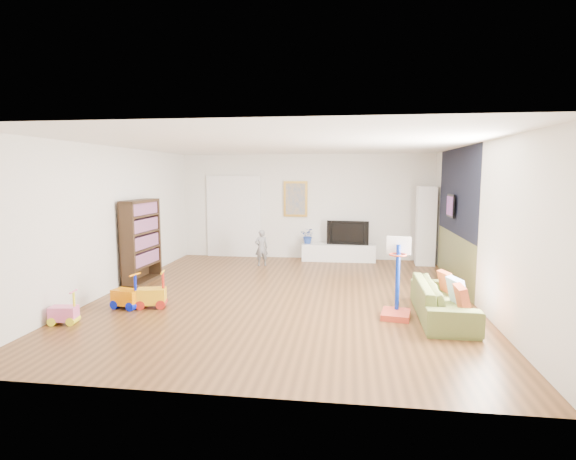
# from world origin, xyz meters

# --- Properties ---
(floor) EXTENTS (6.50, 7.50, 0.00)m
(floor) POSITION_xyz_m (0.00, 0.00, 0.00)
(floor) COLOR brown
(floor) RESTS_ON ground
(ceiling) EXTENTS (6.50, 7.50, 0.00)m
(ceiling) POSITION_xyz_m (0.00, 0.00, 2.70)
(ceiling) COLOR white
(ceiling) RESTS_ON ground
(wall_back) EXTENTS (6.50, 0.00, 2.70)m
(wall_back) POSITION_xyz_m (0.00, 3.75, 1.35)
(wall_back) COLOR silver
(wall_back) RESTS_ON ground
(wall_front) EXTENTS (6.50, 0.00, 2.70)m
(wall_front) POSITION_xyz_m (0.00, -3.75, 1.35)
(wall_front) COLOR silver
(wall_front) RESTS_ON ground
(wall_left) EXTENTS (0.00, 7.50, 2.70)m
(wall_left) POSITION_xyz_m (-3.25, 0.00, 1.35)
(wall_left) COLOR silver
(wall_left) RESTS_ON ground
(wall_right) EXTENTS (0.00, 7.50, 2.70)m
(wall_right) POSITION_xyz_m (3.25, 0.00, 1.35)
(wall_right) COLOR white
(wall_right) RESTS_ON ground
(navy_accent) EXTENTS (0.01, 3.20, 1.70)m
(navy_accent) POSITION_xyz_m (3.23, 1.40, 1.85)
(navy_accent) COLOR black
(navy_accent) RESTS_ON wall_right
(olive_wainscot) EXTENTS (0.01, 3.20, 1.00)m
(olive_wainscot) POSITION_xyz_m (3.23, 1.40, 0.50)
(olive_wainscot) COLOR brown
(olive_wainscot) RESTS_ON wall_right
(doorway) EXTENTS (1.45, 0.06, 2.10)m
(doorway) POSITION_xyz_m (-1.90, 3.71, 1.05)
(doorway) COLOR white
(doorway) RESTS_ON ground
(painting_back) EXTENTS (0.62, 0.06, 0.92)m
(painting_back) POSITION_xyz_m (-0.25, 3.71, 1.55)
(painting_back) COLOR gold
(painting_back) RESTS_ON wall_back
(artwork_right) EXTENTS (0.04, 0.56, 0.46)m
(artwork_right) POSITION_xyz_m (3.17, 1.60, 1.55)
(artwork_right) COLOR #7F3F8C
(artwork_right) RESTS_ON wall_right
(media_console) EXTENTS (1.85, 0.49, 0.43)m
(media_console) POSITION_xyz_m (0.88, 3.46, 0.21)
(media_console) COLOR white
(media_console) RESTS_ON ground
(tall_cabinet) EXTENTS (0.47, 0.47, 1.90)m
(tall_cabinet) POSITION_xyz_m (2.97, 3.24, 0.95)
(tall_cabinet) COLOR white
(tall_cabinet) RESTS_ON ground
(bookshelf) EXTENTS (0.34, 1.16, 1.68)m
(bookshelf) POSITION_xyz_m (-3.02, 0.62, 0.84)
(bookshelf) COLOR #312012
(bookshelf) RESTS_ON ground
(sofa) EXTENTS (0.78, 1.91, 0.55)m
(sofa) POSITION_xyz_m (2.56, -0.95, 0.28)
(sofa) COLOR olive
(sofa) RESTS_ON ground
(basketball_hoop) EXTENTS (0.51, 0.58, 1.24)m
(basketball_hoop) POSITION_xyz_m (1.86, -1.01, 0.62)
(basketball_hoop) COLOR red
(basketball_hoop) RESTS_ON ground
(ride_on_yellow) EXTENTS (0.51, 0.38, 0.60)m
(ride_on_yellow) POSITION_xyz_m (-2.08, -1.03, 0.30)
(ride_on_yellow) COLOR #EDAA13
(ride_on_yellow) RESTS_ON ground
(ride_on_orange) EXTENTS (0.49, 0.37, 0.59)m
(ride_on_orange) POSITION_xyz_m (-2.46, -1.12, 0.29)
(ride_on_orange) COLOR orange
(ride_on_orange) RESTS_ON ground
(ride_on_pink) EXTENTS (0.40, 0.28, 0.50)m
(ride_on_pink) POSITION_xyz_m (-3.00, -1.97, 0.25)
(ride_on_pink) COLOR pink
(ride_on_pink) RESTS_ON ground
(child) EXTENTS (0.38, 0.32, 0.87)m
(child) POSITION_xyz_m (-0.94, 2.57, 0.44)
(child) COLOR slate
(child) RESTS_ON ground
(tv) EXTENTS (1.06, 0.25, 0.60)m
(tv) POSITION_xyz_m (1.12, 3.49, 0.73)
(tv) COLOR black
(tv) RESTS_ON media_console
(vase_plant) EXTENTS (0.43, 0.40, 0.40)m
(vase_plant) POSITION_xyz_m (0.11, 3.47, 0.63)
(vase_plant) COLOR #1F3C95
(vase_plant) RESTS_ON media_console
(pillow_left) EXTENTS (0.11, 0.41, 0.41)m
(pillow_left) POSITION_xyz_m (2.72, -1.48, 0.44)
(pillow_left) COLOR #A84024
(pillow_left) RESTS_ON sofa
(pillow_center) EXTENTS (0.20, 0.41, 0.40)m
(pillow_center) POSITION_xyz_m (2.76, -0.97, 0.44)
(pillow_center) COLOR white
(pillow_center) RESTS_ON sofa
(pillow_right) EXTENTS (0.19, 0.36, 0.34)m
(pillow_right) POSITION_xyz_m (2.72, -0.38, 0.44)
(pillow_right) COLOR #CC512A
(pillow_right) RESTS_ON sofa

